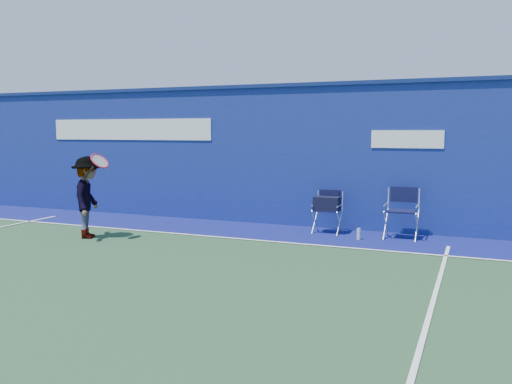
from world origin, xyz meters
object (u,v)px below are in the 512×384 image
at_px(directors_chair_left, 327,215).
at_px(water_bottle, 359,234).
at_px(directors_chair_right, 401,223).
at_px(tennis_player, 88,197).

bearing_deg(directors_chair_left, water_bottle, -31.01).
relative_size(directors_chair_right, tennis_player, 0.59).
height_order(directors_chair_right, tennis_player, tennis_player).
bearing_deg(directors_chair_left, tennis_player, -151.84).
bearing_deg(directors_chair_left, directors_chair_right, -0.10).
bearing_deg(directors_chair_right, water_bottle, -148.75).
bearing_deg(directors_chair_right, tennis_player, -158.43).
height_order(directors_chair_left, water_bottle, directors_chair_left).
distance_m(directors_chair_right, water_bottle, 0.87).
bearing_deg(tennis_player, water_bottle, 20.00).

